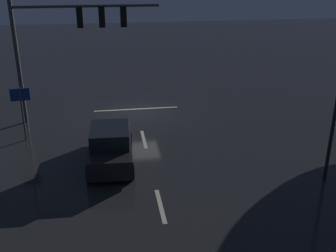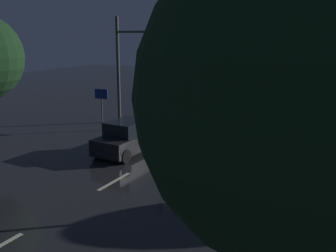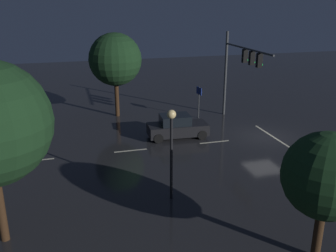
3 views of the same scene
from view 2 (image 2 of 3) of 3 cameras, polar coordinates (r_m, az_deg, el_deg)
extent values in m
plane|color=#232326|center=(24.88, 5.53, -0.57)|extent=(80.00, 80.00, 0.00)
cylinder|color=#383A3D|center=(26.65, -7.32, 8.06)|extent=(0.22, 0.22, 7.10)
cylinder|color=#383A3D|center=(24.60, -0.17, 13.69)|extent=(7.42, 0.14, 0.14)
cube|color=black|center=(24.78, -0.95, 12.37)|extent=(0.32, 0.36, 1.00)
sphere|color=black|center=(24.94, -0.74, 13.11)|extent=(0.20, 0.20, 0.20)
sphere|color=black|center=(24.95, -0.74, 12.38)|extent=(0.20, 0.20, 0.20)
sphere|color=#19F24C|center=(24.95, -0.73, 11.64)|extent=(0.20, 0.20, 0.20)
cube|color=black|center=(24.27, 1.41, 12.35)|extent=(0.32, 0.36, 1.00)
sphere|color=black|center=(24.43, 1.62, 13.10)|extent=(0.20, 0.20, 0.20)
sphere|color=black|center=(24.44, 1.62, 12.35)|extent=(0.20, 0.20, 0.20)
sphere|color=#19F24C|center=(24.44, 1.61, 11.60)|extent=(0.20, 0.20, 0.20)
cube|color=black|center=(23.79, 3.88, 12.30)|extent=(0.32, 0.36, 1.00)
sphere|color=black|center=(23.96, 4.08, 13.07)|extent=(0.20, 0.20, 0.20)
sphere|color=black|center=(23.97, 4.06, 12.30)|extent=(0.20, 0.20, 0.20)
sphere|color=#19F24C|center=(23.98, 4.05, 11.54)|extent=(0.20, 0.20, 0.20)
cube|color=beige|center=(21.35, 1.46, -2.87)|extent=(0.16, 2.20, 0.01)
cube|color=beige|center=(16.46, -7.89, -8.04)|extent=(0.16, 2.20, 0.01)
cube|color=beige|center=(25.39, 6.01, -0.29)|extent=(5.00, 0.16, 0.01)
cube|color=black|center=(20.11, -5.57, -2.13)|extent=(1.98, 4.37, 0.80)
cube|color=black|center=(19.77, -5.96, -0.20)|extent=(1.69, 2.17, 0.68)
cylinder|color=black|center=(21.91, -4.92, -1.57)|extent=(0.25, 0.69, 0.68)
cylinder|color=black|center=(21.03, -1.16, -2.17)|extent=(0.25, 0.69, 0.68)
cylinder|color=black|center=(19.48, -10.31, -3.67)|extent=(0.25, 0.69, 0.68)
cylinder|color=black|center=(18.48, -6.31, -4.47)|extent=(0.25, 0.69, 0.68)
sphere|color=#F9EFC6|center=(22.14, -3.76, -0.51)|extent=(0.20, 0.20, 0.20)
sphere|color=#F9EFC6|center=(21.47, -0.88, -0.93)|extent=(0.20, 0.20, 0.20)
cylinder|color=black|center=(14.01, 17.51, -3.21)|extent=(0.14, 0.14, 4.27)
sphere|color=#F9D88C|center=(13.55, 18.20, 6.21)|extent=(0.44, 0.44, 0.44)
cylinder|color=#383A3D|center=(24.72, -9.69, 2.40)|extent=(0.09, 0.09, 2.69)
cube|color=navy|center=(24.56, -9.78, 4.67)|extent=(0.90, 0.15, 0.60)
sphere|color=#163319|center=(5.73, 19.98, 3.95)|extent=(4.91, 4.91, 4.91)
camera|label=1|loc=(10.86, -64.05, 17.02)|focal=42.80mm
camera|label=3|loc=(16.89, 89.12, 12.78)|focal=40.30mm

